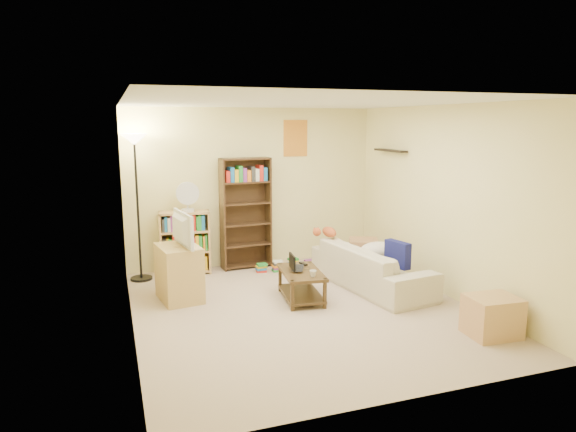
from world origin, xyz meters
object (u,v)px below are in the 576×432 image
Objects in this scene: tall_bookshelf at (246,210)px; sofa at (371,267)px; mug at (313,274)px; television at (177,229)px; tv_stand at (179,273)px; tabby_cat at (327,232)px; end_cabinet at (492,316)px; coffee_table at (301,281)px; desk_fan at (188,196)px; side_table at (363,255)px; laptop at (302,269)px; short_bookshelf at (185,243)px; floor_lamp at (135,165)px.

sofa is at bearing -51.93° from tall_bookshelf.
television is (-1.54, 0.81, 0.51)m from mug.
tv_stand is (-2.60, 0.35, 0.07)m from sofa.
end_cabinet is (0.79, -2.65, -0.45)m from tabby_cat.
sofa is at bearing 15.78° from coffee_table.
mug is at bearing -120.62° from tabby_cat.
end_cabinet is at bearing -73.38° from tabby_cat.
side_table is at bearing -15.39° from desk_fan.
tv_stand is at bearing -139.40° from tall_bookshelf.
laptop is (-0.73, -0.86, -0.26)m from tabby_cat.
short_bookshelf is 1.94× the size of side_table.
desk_fan reaches higher than mug.
floor_lamp is at bearing 13.03° from television.
side_table is at bearing 42.53° from mug.
sofa is 5.07× the size of laptop.
tv_stand is 0.75× the size of short_bookshelf.
tabby_cat is at bearing 57.31° from coffee_table.
television reaches higher than coffee_table.
sofa is 4.65× the size of desk_fan.
tall_bookshelf is at bearing 7.51° from short_bookshelf.
laptop is at bearing -83.71° from tall_bookshelf.
sofa is 0.99× the size of floor_lamp.
television is at bearing -170.39° from tabby_cat.
tall_bookshelf reaches higher than mug.
tabby_cat is 2.93m from floor_lamp.
tall_bookshelf is 3.32× the size of end_cabinet.
coffee_table is 0.53× the size of tall_bookshelf.
coffee_table is (-1.11, -0.17, -0.05)m from sofa.
tall_bookshelf is (-1.39, 1.54, 0.62)m from sofa.
tall_bookshelf reaches higher than sofa.
coffee_table is 2.24m from desk_fan.
floor_lamp reaches higher than end_cabinet.
coffee_table is 1.86× the size of side_table.
laptop is at bearing -52.90° from desk_fan.
sofa is 18.15× the size of mug.
laptop reaches higher than coffee_table.
tv_stand is 1.37× the size of end_cabinet.
sofa is 4.01× the size of end_cabinet.
mug is at bearing -137.47° from side_table.
tv_stand is at bearing 152.26° from mug.
laptop is at bearing 71.81° from coffee_table.
tall_bookshelf is 1.81× the size of short_bookshelf.
television is 0.79× the size of short_bookshelf.
floor_lamp is at bearing 103.03° from tv_stand.
coffee_table is (-0.75, -0.90, -0.42)m from tabby_cat.
mug is 0.26× the size of desk_fan.
tv_stand is at bearing -171.75° from side_table.
television reaches higher than short_bookshelf.
coffee_table is 1.29× the size of tv_stand.
coffee_table is 2.87m from floor_lamp.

